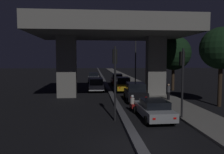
{
  "coord_description": "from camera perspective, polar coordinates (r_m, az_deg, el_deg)",
  "views": [
    {
      "loc": [
        -2.1,
        -9.82,
        4.09
      ],
      "look_at": [
        0.77,
        23.32,
        1.49
      ],
      "focal_mm": 35.0,
      "sensor_mm": 36.0,
      "label": 1
    }
  ],
  "objects": [
    {
      "name": "car_dark_red_fourth",
      "position": [
        36.09,
        1.31,
        -0.55
      ],
      "size": [
        2.07,
        4.86,
        1.8
      ],
      "rotation": [
        0.0,
        0.0,
        1.53
      ],
      "color": "#591414",
      "rests_on": "ground_plane"
    },
    {
      "name": "traffic_light_right_of_median",
      "position": [
        15.61,
        17.85,
        1.43
      ],
      "size": [
        0.3,
        0.49,
        4.87
      ],
      "color": "black",
      "rests_on": "ground_plane"
    },
    {
      "name": "car_taxi_yellow_third",
      "position": [
        28.24,
        2.84,
        -1.88
      ],
      "size": [
        2.0,
        4.01,
        1.88
      ],
      "rotation": [
        0.0,
        0.0,
        1.56
      ],
      "color": "gold",
      "rests_on": "ground_plane"
    },
    {
      "name": "sidewalk_right",
      "position": [
        38.75,
        6.14,
        -1.5
      ],
      "size": [
        2.97,
        126.0,
        0.15
      ],
      "primitive_type": "cube",
      "color": "slate",
      "rests_on": "ground_plane"
    },
    {
      "name": "car_black_second",
      "position": [
        21.76,
        6.13,
        -3.91
      ],
      "size": [
        2.16,
        4.06,
        1.85
      ],
      "rotation": [
        0.0,
        0.0,
        1.54
      ],
      "color": "black",
      "rests_on": "ground_plane"
    },
    {
      "name": "car_silver_lead",
      "position": [
        15.59,
        10.78,
        -8.15
      ],
      "size": [
        2.05,
        4.63,
        1.36
      ],
      "rotation": [
        0.0,
        0.0,
        1.59
      ],
      "color": "gray",
      "rests_on": "ground_plane"
    },
    {
      "name": "car_white_second_oncoming",
      "position": [
        40.17,
        -4.79,
        -0.06
      ],
      "size": [
        2.05,
        4.8,
        1.76
      ],
      "rotation": [
        0.0,
        0.0,
        -1.57
      ],
      "color": "silver",
      "rests_on": "ground_plane"
    },
    {
      "name": "traffic_light_left_of_median",
      "position": [
        14.46,
        0.76,
        1.74
      ],
      "size": [
        0.3,
        0.49,
        4.99
      ],
      "color": "black",
      "rests_on": "ground_plane"
    },
    {
      "name": "pedestrian_on_sidewalk",
      "position": [
        22.39,
        14.54,
        -3.76
      ],
      "size": [
        0.33,
        0.33,
        1.58
      ],
      "color": "black",
      "rests_on": "sidewalk_right"
    },
    {
      "name": "roadside_tree_kerbside_mid",
      "position": [
        30.35,
        15.77,
        6.04
      ],
      "size": [
        4.59,
        4.59,
        7.32
      ],
      "color": "#38281C",
      "rests_on": "ground_plane"
    },
    {
      "name": "roadside_tree_kerbside_near",
      "position": [
        21.21,
        26.65,
        6.68
      ],
      "size": [
        3.65,
        3.65,
        6.94
      ],
      "color": "#2D2116",
      "rests_on": "ground_plane"
    },
    {
      "name": "elevated_overpass",
      "position": [
        24.47,
        0.01,
        11.51
      ],
      "size": [
        16.64,
        10.62,
        9.23
      ],
      "color": "gray",
      "rests_on": "ground_plane"
    },
    {
      "name": "car_white_lead_oncoming",
      "position": [
        28.52,
        -4.14,
        -1.91
      ],
      "size": [
        2.04,
        4.08,
        1.73
      ],
      "rotation": [
        0.0,
        0.0,
        -1.57
      ],
      "color": "silver",
      "rests_on": "ground_plane"
    },
    {
      "name": "ground_plane",
      "position": [
        10.84,
        6.91,
        -17.74
      ],
      "size": [
        200.0,
        200.0,
        0.0
      ],
      "primitive_type": "plane",
      "color": "black"
    },
    {
      "name": "median_divider",
      "position": [
        45.04,
        -2.26,
        -0.6
      ],
      "size": [
        0.52,
        126.0,
        0.21
      ],
      "primitive_type": "cube",
      "color": "#4C4C51",
      "rests_on": "ground_plane"
    },
    {
      "name": "street_lamp",
      "position": [
        33.86,
        5.64,
        5.4
      ],
      "size": [
        2.27,
        0.32,
        7.85
      ],
      "color": "#2D2D30",
      "rests_on": "ground_plane"
    },
    {
      "name": "motorcycle_red_filtering_near",
      "position": [
        17.49,
        5.34,
        -7.15
      ],
      "size": [
        0.33,
        1.79,
        1.34
      ],
      "rotation": [
        0.0,
        0.0,
        1.61
      ],
      "color": "black",
      "rests_on": "ground_plane"
    }
  ]
}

